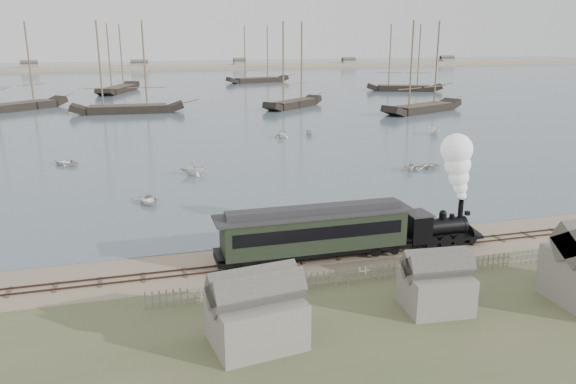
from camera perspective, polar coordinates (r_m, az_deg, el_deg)
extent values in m
plane|color=gray|center=(47.32, 5.25, -5.53)|extent=(600.00, 600.00, 0.00)
cube|color=#455A63|center=(212.38, -11.54, 10.88)|extent=(600.00, 336.00, 0.06)
cube|color=#39271F|center=(45.13, 6.38, -6.51)|extent=(120.00, 0.08, 0.12)
cube|color=#39271F|center=(45.99, 5.92, -6.06)|extent=(120.00, 0.08, 0.12)
cube|color=#3D2F27|center=(45.58, 6.15, -6.36)|extent=(120.00, 1.80, 0.06)
cube|color=tan|center=(292.02, -12.83, 12.07)|extent=(500.00, 20.00, 1.80)
cube|color=black|center=(49.00, 15.48, -4.43)|extent=(6.55, 1.93, 0.24)
cylinder|color=black|center=(48.49, 15.17, -3.42)|extent=(4.05, 1.45, 1.45)
cube|color=black|center=(47.40, 12.98, -3.46)|extent=(1.73, 2.12, 2.22)
cube|color=#2C2C2F|center=(47.04, 13.07, -2.13)|extent=(1.93, 2.31, 0.12)
cylinder|color=black|center=(49.03, 17.13, -1.76)|extent=(0.42, 0.42, 1.54)
sphere|color=black|center=(48.24, 15.47, -2.13)|extent=(0.62, 0.62, 0.62)
cone|color=black|center=(50.64, 18.48, -4.14)|extent=(1.35, 1.93, 1.93)
cube|color=black|center=(49.49, 17.75, -2.06)|extent=(0.34, 0.34, 0.34)
cube|color=black|center=(44.37, 2.68, -5.89)|extent=(15.60, 2.56, 0.39)
cube|color=black|center=(43.81, 2.71, -3.99)|extent=(14.49, 2.79, 2.79)
cube|color=black|center=(42.46, 3.32, -4.26)|extent=(13.38, 0.06, 1.00)
cube|color=black|center=(44.99, 2.15, -3.07)|extent=(13.38, 0.06, 1.00)
cube|color=#2C2C2F|center=(43.34, 2.73, -2.19)|extent=(15.60, 3.01, 0.20)
cube|color=#2C2C2F|center=(43.24, 2.74, -1.77)|extent=(13.93, 1.34, 0.50)
imported|color=silver|center=(45.74, -0.25, -5.64)|extent=(3.52, 4.55, 0.87)
imported|color=silver|center=(60.34, -14.03, -0.77)|extent=(4.02, 3.21, 0.75)
imported|color=silver|center=(71.19, -9.49, 2.44)|extent=(3.04, 3.50, 1.81)
imported|color=silver|center=(54.56, 6.69, -1.85)|extent=(3.38, 3.14, 1.30)
imported|color=silver|center=(75.85, 13.95, 2.62)|extent=(3.67, 4.42, 0.79)
imported|color=silver|center=(74.14, 12.31, 2.67)|extent=(3.48, 3.33, 1.42)
imported|color=silver|center=(101.76, 14.61, 6.01)|extent=(3.56, 1.71, 1.32)
imported|color=silver|center=(81.50, -21.70, 2.85)|extent=(4.54, 4.65, 0.79)
imported|color=silver|center=(98.48, 2.16, 6.22)|extent=(2.86, 2.52, 1.42)
imported|color=silver|center=(95.64, -0.59, 6.01)|extent=(4.01, 4.04, 1.61)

